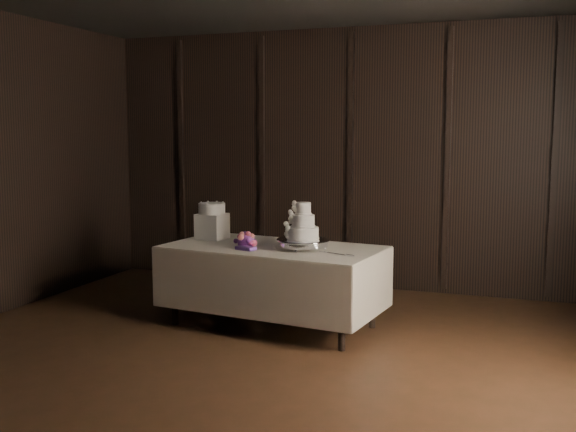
{
  "coord_description": "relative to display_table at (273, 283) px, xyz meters",
  "views": [
    {
      "loc": [
        1.95,
        -4.11,
        1.81
      ],
      "look_at": [
        -0.11,
        1.64,
        1.05
      ],
      "focal_mm": 42.0,
      "sensor_mm": 36.0,
      "label": 1
    }
  ],
  "objects": [
    {
      "name": "room",
      "position": [
        0.26,
        -1.64,
        1.08
      ],
      "size": [
        6.08,
        7.08,
        3.08
      ],
      "color": "black",
      "rests_on": "ground"
    },
    {
      "name": "display_table",
      "position": [
        0.0,
        0.0,
        0.0
      ],
      "size": [
        2.1,
        1.28,
        0.76
      ],
      "rotation": [
        0.0,
        0.0,
        -0.12
      ],
      "color": "silver",
      "rests_on": "ground"
    },
    {
      "name": "cake_stand",
      "position": [
        0.31,
        -0.05,
        0.39
      ],
      "size": [
        0.62,
        0.62,
        0.09
      ],
      "primitive_type": "cylinder",
      "rotation": [
        0.0,
        0.0,
        -0.37
      ],
      "color": "silver",
      "rests_on": "display_table"
    },
    {
      "name": "wedding_cake",
      "position": [
        0.29,
        -0.06,
        0.57
      ],
      "size": [
        0.32,
        0.28,
        0.34
      ],
      "rotation": [
        0.0,
        0.0,
        0.36
      ],
      "color": "white",
      "rests_on": "cake_stand"
    },
    {
      "name": "bouquet",
      "position": [
        -0.21,
        -0.14,
        0.4
      ],
      "size": [
        0.38,
        0.45,
        0.18
      ],
      "primitive_type": null,
      "rotation": [
        0.0,
        0.0,
        -0.29
      ],
      "color": "#DA506D",
      "rests_on": "display_table"
    },
    {
      "name": "box_pedestal",
      "position": [
        -0.73,
        0.22,
        0.47
      ],
      "size": [
        0.28,
        0.28,
        0.25
      ],
      "primitive_type": "cube",
      "rotation": [
        0.0,
        0.0,
        -0.09
      ],
      "color": "white",
      "rests_on": "display_table"
    },
    {
      "name": "small_cake",
      "position": [
        -0.73,
        0.22,
        0.65
      ],
      "size": [
        0.32,
        0.32,
        0.11
      ],
      "primitive_type": "cylinder",
      "rotation": [
        0.0,
        0.0,
        0.25
      ],
      "color": "white",
      "rests_on": "box_pedestal"
    },
    {
      "name": "cake_knife",
      "position": [
        0.63,
        -0.2,
        0.35
      ],
      "size": [
        0.35,
        0.16,
        0.01
      ],
      "primitive_type": "cube",
      "rotation": [
        0.0,
        0.0,
        -0.38
      ],
      "color": "silver",
      "rests_on": "display_table"
    }
  ]
}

